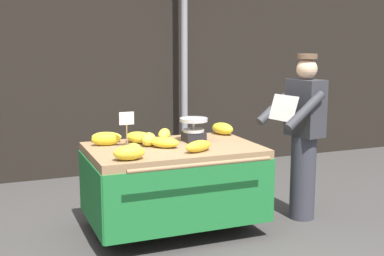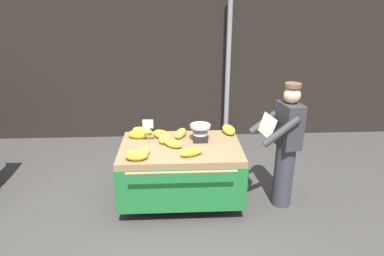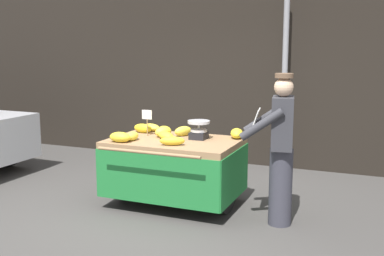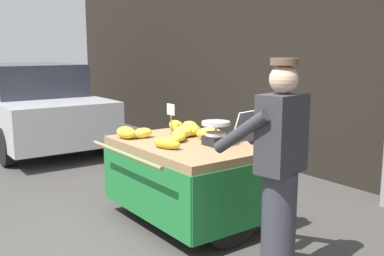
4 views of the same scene
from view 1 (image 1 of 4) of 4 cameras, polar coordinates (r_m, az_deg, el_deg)
ground_plane at (r=4.77m, az=-0.68°, el=-13.15°), size 60.00×60.00×0.00m
back_wall at (r=7.26m, az=-9.42°, el=11.24°), size 16.00×0.24×4.12m
street_pole at (r=7.15m, az=-0.86°, el=6.78°), size 0.09×0.09×2.97m
banana_cart at (r=4.98m, az=-2.08°, el=-4.61°), size 1.62×1.26×0.85m
weighing_scale at (r=5.14m, az=0.19°, el=-0.18°), size 0.28×0.28×0.24m
price_sign at (r=4.85m, az=-7.23°, el=0.68°), size 0.14×0.01×0.34m
banana_bunch_0 at (r=5.02m, az=-9.48°, el=-1.23°), size 0.29×0.15×0.12m
banana_bunch_1 at (r=5.18m, az=-3.08°, el=-0.75°), size 0.23×0.29×0.13m
banana_bunch_2 at (r=4.67m, az=0.72°, el=-2.02°), size 0.32×0.22×0.11m
banana_bunch_3 at (r=5.53m, az=3.38°, el=-0.07°), size 0.24×0.32×0.13m
banana_bunch_4 at (r=4.39m, az=-6.95°, el=-2.73°), size 0.28×0.17×0.13m
banana_bunch_5 at (r=4.86m, az=-3.02°, el=-1.61°), size 0.31×0.29×0.10m
banana_bunch_6 at (r=5.09m, az=-5.85°, el=-1.04°), size 0.32×0.33×0.11m
banana_bunch_7 at (r=5.18m, az=-9.41°, el=-0.99°), size 0.34×0.27×0.10m
banana_bunch_8 at (r=4.95m, az=-4.82°, el=-1.25°), size 0.21×0.24×0.13m
banana_bunch_9 at (r=4.56m, az=-6.41°, el=-2.36°), size 0.13×0.22×0.11m
vendor_person at (r=5.42m, az=12.18°, el=-0.92°), size 0.64×0.59×1.71m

